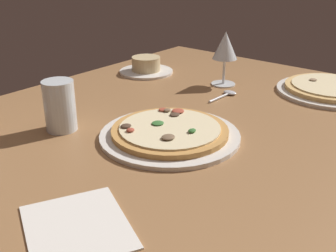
{
  "coord_description": "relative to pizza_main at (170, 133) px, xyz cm",
  "views": [
    {
      "loc": [
        -64.37,
        -53.3,
        43.38
      ],
      "look_at": [
        0.62,
        0.02,
        7.0
      ],
      "focal_mm": 44.78,
      "sensor_mm": 36.0,
      "label": 1
    }
  ],
  "objects": [
    {
      "name": "pizza_side",
      "position": [
        53.43,
        -16.71,
        0.0
      ],
      "size": [
        30.49,
        30.49,
        3.32
      ],
      "color": "silver",
      "rests_on": "dining_table"
    },
    {
      "name": "water_glass",
      "position": [
        -12.4,
        22.12,
        4.05
      ],
      "size": [
        7.16,
        7.16,
        11.73
      ],
      "color": "silver",
      "rests_on": "dining_table"
    },
    {
      "name": "ramekin_on_saucer",
      "position": [
        34.99,
        38.62,
        0.9
      ],
      "size": [
        17.84,
        17.84,
        5.39
      ],
      "color": "silver",
      "rests_on": "dining_table"
    },
    {
      "name": "wine_glass_far",
      "position": [
        40.32,
        11.59,
        10.28
      ],
      "size": [
        7.42,
        7.42,
        16.18
      ],
      "color": "silver",
      "rests_on": "dining_table"
    },
    {
      "name": "pizza_main",
      "position": [
        0.0,
        0.0,
        0.0
      ],
      "size": [
        31.22,
        31.22,
        3.34
      ],
      "color": "silver",
      "rests_on": "dining_table"
    },
    {
      "name": "paper_menu",
      "position": [
        -34.05,
        -9.6,
        -1.02
      ],
      "size": [
        21.26,
        22.48,
        0.3
      ],
      "primitive_type": "cube",
      "rotation": [
        0.0,
        0.0,
        -0.46
      ],
      "color": "white",
      "rests_on": "dining_table"
    },
    {
      "name": "dining_table",
      "position": [
        -1.26,
        -0.07,
        -3.17
      ],
      "size": [
        150.0,
        110.0,
        4.0
      ],
      "primitive_type": "cube",
      "color": "#996B42",
      "rests_on": "ground"
    },
    {
      "name": "spoon",
      "position": [
        32.3,
        5.25,
        -0.71
      ],
      "size": [
        11.37,
        4.11,
        1.0
      ],
      "color": "silver",
      "rests_on": "dining_table"
    }
  ]
}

